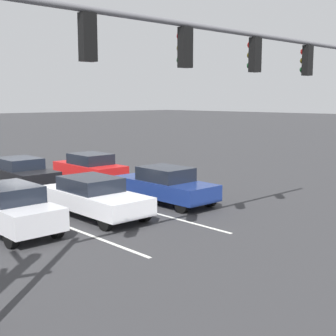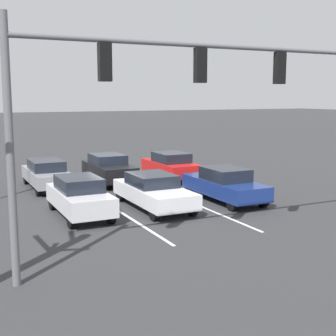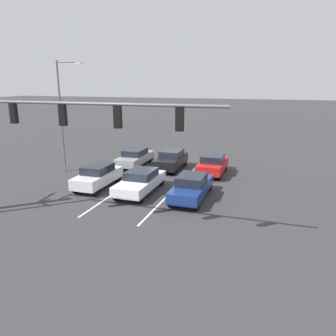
{
  "view_description": "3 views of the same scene",
  "coord_description": "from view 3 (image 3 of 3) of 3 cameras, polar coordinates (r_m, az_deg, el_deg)",
  "views": [
    {
      "loc": [
        9.55,
        19.34,
        4.22
      ],
      "look_at": [
        -0.95,
        8.03,
        1.95
      ],
      "focal_mm": 50.0,
      "sensor_mm": 36.0,
      "label": 1
    },
    {
      "loc": [
        8.0,
        22.66,
        4.6
      ],
      "look_at": [
        -0.41,
        5.4,
        1.66
      ],
      "focal_mm": 50.0,
      "sensor_mm": 36.0,
      "label": 2
    },
    {
      "loc": [
        -7.81,
        23.87,
        6.9
      ],
      "look_at": [
        -1.44,
        4.64,
        1.58
      ],
      "focal_mm": 35.0,
      "sensor_mm": 36.0,
      "label": 3
    }
  ],
  "objects": [
    {
      "name": "car_white_midlane_front",
      "position": [
        21.15,
        -4.82,
        -2.29
      ],
      "size": [
        1.86,
        4.78,
        1.42
      ],
      "color": "silver",
      "rests_on": "ground_plane"
    },
    {
      "name": "car_silver_rightlane_front",
      "position": [
        22.52,
        -12.14,
        -1.34
      ],
      "size": [
        1.7,
        4.22,
        1.54
      ],
      "color": "silver",
      "rests_on": "ground_plane"
    },
    {
      "name": "lane_stripe_left_divider",
      "position": [
        23.65,
        2.52,
        -2.25
      ],
      "size": [
        0.12,
        16.19,
        0.01
      ],
      "primitive_type": "cube",
      "color": "silver",
      "rests_on": "ground_plane"
    },
    {
      "name": "traffic_signal_gantry",
      "position": [
        16.19,
        -19.5,
        6.97
      ],
      "size": [
        12.75,
        0.37,
        6.53
      ],
      "color": "slate",
      "rests_on": "ground_plane"
    },
    {
      "name": "car_gray_rightlane_second",
      "position": [
        27.84,
        -5.75,
        1.9
      ],
      "size": [
        1.75,
        4.55,
        1.45
      ],
      "color": "gray",
      "rests_on": "ground_plane"
    },
    {
      "name": "lane_stripe_center_divider",
      "position": [
        24.74,
        -5.07,
        -1.52
      ],
      "size": [
        0.12,
        16.19,
        0.01
      ],
      "primitive_type": "cube",
      "color": "silver",
      "rests_on": "ground_plane"
    },
    {
      "name": "car_black_midlane_second",
      "position": [
        26.57,
        0.51,
        1.47
      ],
      "size": [
        1.82,
        4.12,
        1.56
      ],
      "color": "black",
      "rests_on": "ground_plane"
    },
    {
      "name": "ground_plane",
      "position": [
        26.05,
        0.19,
        -0.64
      ],
      "size": [
        240.0,
        240.0,
        0.0
      ],
      "primitive_type": "plane",
      "color": "#333335"
    },
    {
      "name": "car_navy_leftlane_front",
      "position": [
        20.0,
        4.13,
        -3.25
      ],
      "size": [
        1.78,
        4.7,
        1.48
      ],
      "color": "navy",
      "rests_on": "ground_plane"
    },
    {
      "name": "street_lamp_right_shoulder",
      "position": [
        26.52,
        -17.81,
        9.68
      ],
      "size": [
        2.18,
        0.24,
        8.47
      ],
      "color": "slate",
      "rests_on": "ground_plane"
    },
    {
      "name": "car_red_leftlane_second",
      "position": [
        25.41,
        7.79,
        0.69
      ],
      "size": [
        1.79,
        4.16,
        1.53
      ],
      "color": "red",
      "rests_on": "ground_plane"
    }
  ]
}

